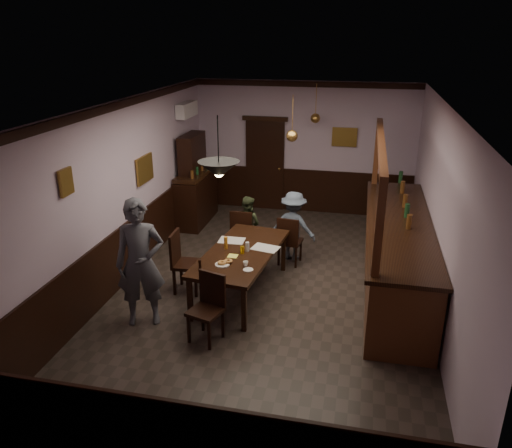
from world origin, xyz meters
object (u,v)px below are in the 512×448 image
(chair_side, at_px, (182,259))
(pendant_iron, at_px, (219,169))
(chair_far_right, at_px, (289,239))
(bar_counter, at_px, (397,253))
(chair_near, at_px, (208,304))
(dining_table, at_px, (241,255))
(coffee_cup, at_px, (246,264))
(sideboard, at_px, (195,188))
(pendant_brass_far, at_px, (315,118))
(person_seated_right, at_px, (293,226))
(pendant_brass_mid, at_px, (292,136))
(person_seated_left, at_px, (247,225))
(chair_far_left, at_px, (243,232))
(person_standing, at_px, (140,263))
(soda_can, at_px, (242,250))

(chair_side, relative_size, pendant_iron, 1.24)
(chair_far_right, height_order, bar_counter, bar_counter)
(chair_far_right, bearing_deg, chair_near, 81.88)
(dining_table, xyz_separation_m, coffee_cup, (0.20, -0.54, 0.11))
(pendant_iron, bearing_deg, chair_side, 141.43)
(chair_near, relative_size, pendant_iron, 1.16)
(sideboard, height_order, bar_counter, bar_counter)
(coffee_cup, distance_m, pendant_iron, 1.54)
(chair_near, distance_m, pendant_iron, 1.83)
(sideboard, bearing_deg, bar_counter, -27.82)
(bar_counter, distance_m, pendant_brass_far, 3.66)
(chair_side, height_order, person_seated_right, person_seated_right)
(pendant_brass_mid, bearing_deg, pendant_brass_far, 84.18)
(dining_table, bearing_deg, person_seated_left, 99.79)
(bar_counter, bearing_deg, chair_near, -141.10)
(chair_near, height_order, bar_counter, bar_counter)
(person_seated_right, distance_m, sideboard, 2.82)
(chair_side, distance_m, coffee_cup, 1.25)
(chair_side, relative_size, pendant_brass_mid, 1.26)
(chair_far_right, xyz_separation_m, pendant_brass_far, (0.15, 2.32, 1.79))
(chair_near, height_order, sideboard, sideboard)
(pendant_brass_mid, bearing_deg, sideboard, 148.85)
(chair_far_left, height_order, pendant_iron, pendant_iron)
(chair_near, relative_size, person_seated_left, 0.85)
(person_standing, relative_size, person_seated_right, 1.45)
(person_standing, height_order, pendant_brass_mid, pendant_brass_mid)
(chair_side, distance_m, person_standing, 1.11)
(chair_far_right, height_order, coffee_cup, chair_far_right)
(person_seated_right, distance_m, pendant_iron, 2.90)
(chair_far_right, height_order, pendant_iron, pendant_iron)
(chair_near, bearing_deg, person_seated_left, 109.58)
(chair_near, relative_size, bar_counter, 0.22)
(chair_far_left, xyz_separation_m, soda_can, (0.34, -1.40, 0.28))
(coffee_cup, relative_size, soda_can, 0.67)
(chair_side, distance_m, person_seated_left, 1.83)
(sideboard, distance_m, pendant_brass_far, 2.98)
(chair_far_left, height_order, chair_near, chair_far_left)
(dining_table, bearing_deg, chair_far_right, 64.22)
(chair_far_right, distance_m, person_standing, 2.97)
(chair_near, xyz_separation_m, person_seated_left, (-0.14, 2.91, 0.04))
(dining_table, bearing_deg, coffee_cup, -69.19)
(dining_table, distance_m, pendant_brass_mid, 2.32)
(coffee_cup, xyz_separation_m, pendant_iron, (-0.29, -0.26, 1.48))
(person_standing, xyz_separation_m, bar_counter, (3.61, 1.88, -0.32))
(bar_counter, xyz_separation_m, pendant_brass_mid, (-1.89, 0.82, 1.68))
(dining_table, relative_size, soda_can, 19.15)
(chair_far_right, xyz_separation_m, bar_counter, (1.84, -0.46, 0.11))
(dining_table, relative_size, pendant_brass_mid, 2.84)
(person_seated_left, bearing_deg, coffee_cup, 122.18)
(person_standing, height_order, pendant_iron, pendant_iron)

